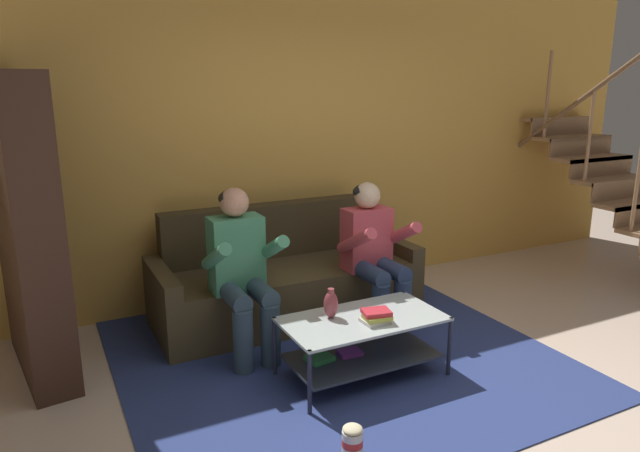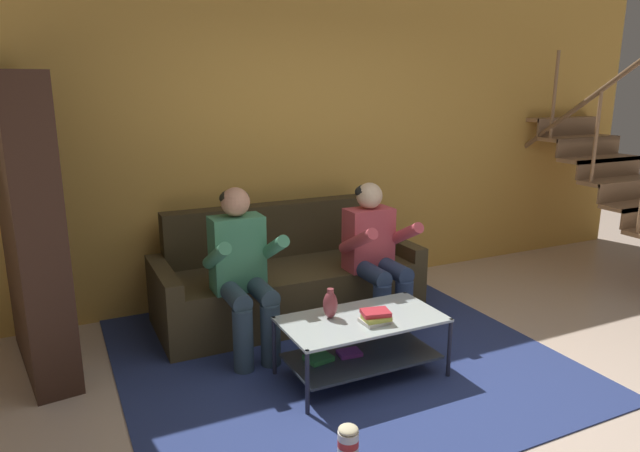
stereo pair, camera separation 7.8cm
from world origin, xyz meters
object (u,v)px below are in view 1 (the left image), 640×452
Objects in this scene: popcorn_tub at (352,443)px; person_seated_right at (374,250)px; vase at (331,304)px; couch at (285,281)px; book_stack at (376,317)px; bookshelf at (25,259)px; coffee_table at (361,338)px; person_seated_left at (242,266)px.

person_seated_right is at bearing 54.48° from popcorn_tub.
couch is at bearing 82.53° from vase.
couch reaches higher than popcorn_tub.
vase is 0.31m from book_stack.
vase is 1.02× the size of popcorn_tub.
bookshelf is (-2.47, 0.38, 0.17)m from person_seated_right.
person_seated_right reaches higher than book_stack.
coffee_table is at bearing -28.50° from vase.
coffee_table is at bearing -49.31° from person_seated_left.
person_seated_left is at bearing 124.98° from vase.
bookshelf is 2.42m from popcorn_tub.
book_stack is at bearing -66.12° from coffee_table.
person_seated_right is 0.58× the size of bookshelf.
book_stack is (0.22, -0.21, -0.05)m from vase.
book_stack is at bearing -42.44° from vase.
person_seated_right is (0.55, -0.52, 0.34)m from couch.
popcorn_tub is (-1.02, -1.43, -0.55)m from person_seated_right.
couch is at bearing 93.51° from book_stack.
couch reaches higher than vase.
person_seated_right reaches higher than coffee_table.
person_seated_left reaches higher than person_seated_right.
couch is 0.83m from person_seated_right.
popcorn_tub is (1.45, -1.80, -0.72)m from bookshelf.
vase is at bearing -28.37° from bookshelf.
person_seated_left is 1.04× the size of person_seated_right.
bookshelf reaches higher than vase.
bookshelf is at bearing 164.75° from person_seated_left.
person_seated_left is 1.54m from popcorn_tub.
person_seated_left is 1.03m from book_stack.
bookshelf is (-1.77, 0.96, 0.30)m from vase.
vase is 1.00m from popcorn_tub.
coffee_table is at bearing -28.38° from bookshelf.
person_seated_right is 2.51m from bookshelf.
vase is at bearing 69.32° from popcorn_tub.
couch is 10.74× the size of vase.
couch is 1.13m from vase.
popcorn_tub is (-0.49, -0.75, -0.18)m from coffee_table.
popcorn_tub is (-0.54, -0.64, -0.37)m from book_stack.
person_seated_left is 1.42m from bookshelf.
couch is 2.01m from popcorn_tub.
coffee_table is 2.28m from bookshelf.
person_seated_right is 0.92m from vase.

